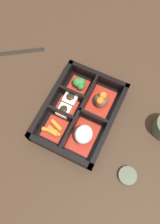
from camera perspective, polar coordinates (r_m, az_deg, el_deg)
ground_plane at (r=0.67m, az=0.00°, el=-0.77°), size 3.00×3.00×0.00m
bento_base at (r=0.67m, az=0.00°, el=-0.62°), size 0.28×0.21×0.01m
bento_rim at (r=0.65m, az=-0.17°, el=0.11°), size 0.28×0.21×0.05m
bowl_stew at (r=0.67m, az=5.48°, el=3.07°), size 0.10×0.07×0.05m
bowl_rice at (r=0.62m, az=0.93°, el=-6.00°), size 0.10×0.07×0.05m
bowl_greens at (r=0.69m, az=-0.22°, el=7.36°), size 0.06×0.06×0.04m
bowl_tofu at (r=0.66m, az=-3.29°, el=2.06°), size 0.08×0.06×0.03m
bowl_carrots at (r=0.65m, az=-6.81°, el=-4.47°), size 0.07×0.06×0.02m
chopsticks at (r=0.82m, az=-17.40°, el=14.69°), size 0.14×0.20×0.01m
sauce_dish at (r=0.64m, az=12.30°, el=-15.91°), size 0.05×0.05×0.01m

